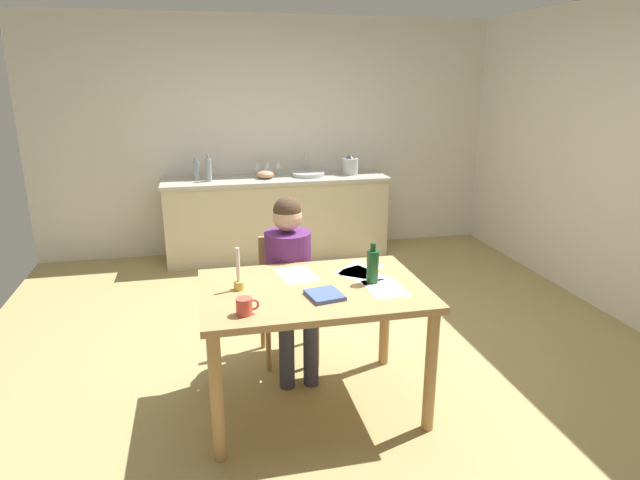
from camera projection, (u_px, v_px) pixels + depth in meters
name	position (u px, v px, depth m)	size (l,w,h in m)	color
ground_plane	(321.00, 350.00, 4.10)	(5.20, 5.20, 0.04)	tan
wall_back	(270.00, 137.00, 6.14)	(5.20, 0.12, 2.60)	silver
kitchen_counter	(277.00, 217.00, 6.06)	(2.44, 0.64, 0.90)	beige
dining_table	(313.00, 305.00, 3.20)	(1.31, 0.90, 0.78)	tan
chair_at_table	(287.00, 291.00, 3.89)	(0.40, 0.40, 0.87)	tan
person_seated	(290.00, 273.00, 3.69)	(0.32, 0.59, 1.19)	#592666
coffee_mug	(245.00, 306.00, 2.79)	(0.12, 0.08, 0.09)	#D84C3F
candlestick	(239.00, 278.00, 3.11)	(0.06, 0.06, 0.25)	gold
book_magazine	(325.00, 295.00, 3.02)	(0.18, 0.20, 0.02)	#425994
paper_letter	(361.00, 275.00, 3.36)	(0.21, 0.30, 0.00)	white
paper_bill	(361.00, 270.00, 3.45)	(0.21, 0.30, 0.00)	white
paper_envelope	(385.00, 288.00, 3.14)	(0.21, 0.30, 0.00)	white
paper_receipt	(297.00, 275.00, 3.36)	(0.21, 0.30, 0.00)	white
wine_bottle_on_table	(373.00, 266.00, 3.21)	(0.07, 0.07, 0.25)	#194C23
sink_unit	(308.00, 174.00, 6.00)	(0.36, 0.36, 0.24)	#B2B7BC
bottle_oil	(197.00, 170.00, 5.74)	(0.07, 0.07, 0.25)	#8C999E
bottle_vinegar	(208.00, 170.00, 5.68)	(0.07, 0.07, 0.29)	#8C999E
mixing_bowl	(265.00, 175.00, 5.85)	(0.19, 0.19, 0.08)	tan
stovetop_kettle	(350.00, 166.00, 6.07)	(0.18, 0.18, 0.22)	#B7BABF
wine_glass_near_sink	(278.00, 165.00, 6.04)	(0.07, 0.07, 0.15)	silver
wine_glass_by_kettle	(267.00, 166.00, 6.02)	(0.07, 0.07, 0.15)	silver
wine_glass_back_left	(257.00, 166.00, 5.99)	(0.07, 0.07, 0.15)	silver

